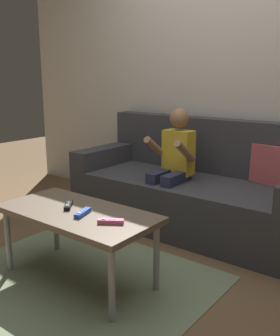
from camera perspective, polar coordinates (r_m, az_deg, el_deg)
name	(u,v)px	position (r m, az deg, el deg)	size (l,w,h in m)	color
ground_plane	(123,284)	(2.41, -2.45, -16.75)	(9.86, 9.86, 0.00)	brown
wall_back	(238,70)	(3.34, 14.26, 13.75)	(4.93, 0.05, 2.50)	beige
couch	(195,190)	(3.19, 8.04, -3.27)	(1.95, 0.80, 0.86)	#38383D
person_seated_on_couch	(172,163)	(3.03, 4.77, 0.79)	(0.33, 0.40, 0.97)	#282D47
coffee_table	(78,218)	(2.32, -9.17, -7.23)	(0.97, 0.48, 0.44)	brown
area_rug	(80,279)	(2.48, -8.82, -15.81)	(1.54, 1.24, 0.01)	#6B7A5B
game_remote_black_near_edge	(68,205)	(2.36, -10.50, -5.43)	(0.12, 0.13, 0.03)	black
game_remote_blue_center	(83,213)	(2.23, -8.45, -6.55)	(0.08, 0.14, 0.03)	blue
game_remote_pink_far_corner	(111,221)	(2.09, -4.35, -7.84)	(0.14, 0.11, 0.03)	pink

